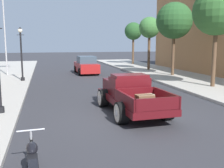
# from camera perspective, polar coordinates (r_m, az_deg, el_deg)

# --- Properties ---
(ground_plane) EXTENTS (140.00, 140.00, 0.00)m
(ground_plane) POSITION_cam_1_polar(r_m,az_deg,el_deg) (10.63, 5.12, -6.95)
(ground_plane) COLOR #333338
(hotrod_truck_maroon) EXTENTS (2.29, 4.98, 1.58)m
(hotrod_truck_maroon) POSITION_cam_1_polar(r_m,az_deg,el_deg) (11.22, 3.91, -2.12)
(hotrod_truck_maroon) COLOR #510F14
(hotrod_truck_maroon) RESTS_ON ground
(motorcycle_parked) EXTENTS (0.62, 2.12, 0.93)m
(motorcycle_parked) POSITION_cam_1_polar(r_m,az_deg,el_deg) (6.08, -16.85, -15.39)
(motorcycle_parked) COLOR black
(motorcycle_parked) RESTS_ON ground
(car_background_red) EXTENTS (1.96, 4.34, 1.65)m
(car_background_red) POSITION_cam_1_polar(r_m,az_deg,el_deg) (24.88, -5.60, 4.00)
(car_background_red) COLOR #AD1E1E
(car_background_red) RESTS_ON ground
(street_lamp_far) EXTENTS (0.50, 0.32, 3.85)m
(street_lamp_far) POSITION_cam_1_polar(r_m,az_deg,el_deg) (20.16, -19.06, 7.01)
(street_lamp_far) COLOR black
(street_lamp_far) RESTS_ON sidewalk_left
(flagpole) EXTENTS (1.74, 0.16, 9.16)m
(flagpole) POSITION_cam_1_polar(r_m,az_deg,el_deg) (24.48, -21.94, 15.07)
(flagpole) COLOR #B2B2B7
(flagpole) RESTS_ON sidewalk_left
(street_tree_nearest) EXTENTS (2.94, 2.94, 6.11)m
(street_tree_nearest) POSITION_cam_1_polar(r_m,az_deg,el_deg) (17.82, 21.76, 14.34)
(street_tree_nearest) COLOR brown
(street_tree_nearest) RESTS_ON sidewalk_right
(street_tree_second) EXTENTS (3.03, 3.03, 6.07)m
(street_tree_second) POSITION_cam_1_polar(r_m,az_deg,el_deg) (23.13, 13.32, 13.15)
(street_tree_second) COLOR brown
(street_tree_second) RESTS_ON sidewalk_right
(street_tree_third) EXTENTS (2.10, 2.10, 5.30)m
(street_tree_third) POSITION_cam_1_polar(r_m,az_deg,el_deg) (27.34, 8.10, 11.90)
(street_tree_third) COLOR brown
(street_tree_third) RESTS_ON sidewalk_right
(street_tree_farthest) EXTENTS (2.22, 2.22, 5.29)m
(street_tree_farthest) POSITION_cam_1_polar(r_m,az_deg,el_deg) (34.24, 4.63, 11.26)
(street_tree_farthest) COLOR brown
(street_tree_farthest) RESTS_ON sidewalk_right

